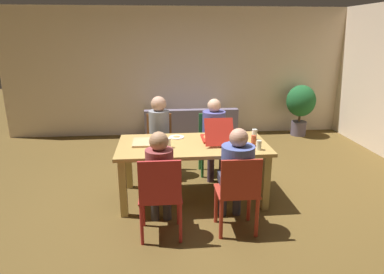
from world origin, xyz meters
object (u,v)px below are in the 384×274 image
chair_2 (238,192)px  pizza_box_1 (147,142)px  chair_3 (160,141)px  pizza_box_0 (216,137)px  chair_0 (213,141)px  plate_0 (238,147)px  drinking_glass_0 (168,143)px  drinking_glass_2 (254,135)px  person_2 (236,169)px  drinking_glass_1 (259,145)px  couch (190,130)px  person_1 (160,174)px  dining_table (193,151)px  plate_1 (177,137)px  person_0 (214,131)px  person_3 (159,130)px  chair_1 (160,193)px  potted_plant (301,104)px  drinking_glass_3 (254,141)px

chair_2 → pizza_box_1: (-0.99, 0.97, 0.27)m
chair_2 → pizza_box_1: bearing=135.6°
chair_3 → pizza_box_0: (0.75, -0.84, 0.30)m
chair_0 → plate_0: size_ratio=4.08×
drinking_glass_0 → drinking_glass_2: 1.17m
person_2 → drinking_glass_1: (0.37, 0.44, 0.12)m
couch → person_1: bearing=-100.9°
dining_table → plate_1: plate_1 is taller
person_2 → drinking_glass_1: person_2 is taller
person_0 → person_3: 0.83m
drinking_glass_0 → drinking_glass_1: bearing=-9.7°
pizza_box_0 → drinking_glass_1: 0.62m
chair_1 → chair_3: bearing=90.0°
drinking_glass_0 → potted_plant: 4.06m
drinking_glass_2 → drinking_glass_3: drinking_glass_2 is taller
chair_0 → chair_1: chair_1 is taller
dining_table → pizza_box_1: bearing=172.8°
dining_table → drinking_glass_3: 0.79m
plate_1 → chair_3: bearing=109.6°
chair_2 → couch: chair_2 is taller
person_0 → drinking_glass_0: (-0.72, -0.89, 0.12)m
pizza_box_0 → plate_0: pizza_box_0 is taller
chair_3 → person_3: size_ratio=0.75×
chair_1 → drinking_glass_1: bearing=26.7°
plate_0 → dining_table: bearing=159.4°
person_1 → drinking_glass_0: (0.11, 0.63, 0.14)m
couch → drinking_glass_2: bearing=-74.4°
chair_3 → person_3: (0.00, -0.14, 0.22)m
pizza_box_0 → potted_plant: (2.25, 2.61, -0.13)m
dining_table → chair_3: size_ratio=2.07×
pizza_box_1 → plate_1: 0.44m
drinking_glass_2 → potted_plant: size_ratio=0.13×
drinking_glass_1 → drinking_glass_3: bearing=99.4°
dining_table → person_1: size_ratio=1.63×
plate_1 → potted_plant: potted_plant is taller
person_3 → drinking_glass_2: person_3 is taller
person_1 → drinking_glass_3: person_1 is taller
chair_0 → person_3: person_3 is taller
dining_table → drinking_glass_2: (0.83, 0.08, 0.17)m
person_0 → pizza_box_1: person_0 is taller
dining_table → potted_plant: size_ratio=1.76×
drinking_glass_3 → couch: bearing=102.6°
pizza_box_1 → plate_0: size_ratio=1.62×
plate_0 → plate_1: same height
drinking_glass_0 → couch: 2.64m
chair_1 → plate_0: bearing=36.6°
person_0 → person_2: (-0.00, -1.51, -0.00)m
pizza_box_0 → drinking_glass_1: size_ratio=4.66×
person_2 → plate_1: (-0.60, 1.04, 0.07)m
person_0 → chair_2: (0.00, -1.65, -0.20)m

